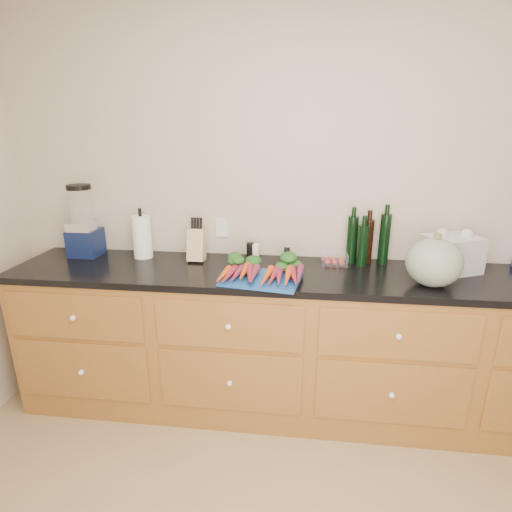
# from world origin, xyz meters

# --- Properties ---
(wall_back) EXTENTS (4.10, 0.05, 2.60)m
(wall_back) POSITION_xyz_m (0.00, 1.62, 1.30)
(wall_back) COLOR beige
(wall_back) RESTS_ON ground
(cabinets) EXTENTS (3.60, 0.64, 0.90)m
(cabinets) POSITION_xyz_m (0.00, 1.30, 0.45)
(cabinets) COLOR brown
(cabinets) RESTS_ON ground
(countertop) EXTENTS (3.64, 0.62, 0.04)m
(countertop) POSITION_xyz_m (0.00, 1.30, 0.92)
(countertop) COLOR black
(countertop) RESTS_ON cabinets
(cutting_board) EXTENTS (0.47, 0.38, 0.01)m
(cutting_board) POSITION_xyz_m (-0.28, 1.14, 0.95)
(cutting_board) COLOR #1950A3
(cutting_board) RESTS_ON countertop
(carrots) EXTENTS (0.47, 0.35, 0.07)m
(carrots) POSITION_xyz_m (-0.28, 1.19, 0.98)
(carrots) COLOR #D54C19
(carrots) RESTS_ON cutting_board
(squash) EXTENTS (0.29, 0.29, 0.26)m
(squash) POSITION_xyz_m (0.63, 1.17, 1.07)
(squash) COLOR slate
(squash) RESTS_ON countertop
(blender_appliance) EXTENTS (0.19, 0.19, 0.47)m
(blender_appliance) POSITION_xyz_m (-1.49, 1.46, 1.14)
(blender_appliance) COLOR #0E1A42
(blender_appliance) RESTS_ON countertop
(paper_towel) EXTENTS (0.12, 0.12, 0.27)m
(paper_towel) POSITION_xyz_m (-1.10, 1.46, 1.08)
(paper_towel) COLOR white
(paper_towel) RESTS_ON countertop
(knife_block) EXTENTS (0.10, 0.10, 0.21)m
(knife_block) POSITION_xyz_m (-0.73, 1.44, 1.04)
(knife_block) COLOR tan
(knife_block) RESTS_ON countertop
(grinder_salt) EXTENTS (0.05, 0.05, 0.11)m
(grinder_salt) POSITION_xyz_m (-0.36, 1.48, 0.99)
(grinder_salt) COLOR white
(grinder_salt) RESTS_ON countertop
(grinder_pepper) EXTENTS (0.05, 0.05, 0.12)m
(grinder_pepper) POSITION_xyz_m (-0.40, 1.48, 1.00)
(grinder_pepper) COLOR black
(grinder_pepper) RESTS_ON countertop
(canister_chrome) EXTENTS (0.04, 0.04, 0.10)m
(canister_chrome) POSITION_xyz_m (-0.16, 1.48, 0.99)
(canister_chrome) COLOR white
(canister_chrome) RESTS_ON countertop
(tomato_box) EXTENTS (0.16, 0.13, 0.07)m
(tomato_box) POSITION_xyz_m (0.14, 1.47, 0.98)
(tomato_box) COLOR white
(tomato_box) RESTS_ON countertop
(bottles) EXTENTS (0.26, 0.13, 0.31)m
(bottles) POSITION_xyz_m (0.33, 1.51, 1.08)
(bottles) COLOR black
(bottles) RESTS_ON countertop
(grocery_bag) EXTENTS (0.36, 0.33, 0.21)m
(grocery_bag) POSITION_xyz_m (0.81, 1.42, 1.05)
(grocery_bag) COLOR silver
(grocery_bag) RESTS_ON countertop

